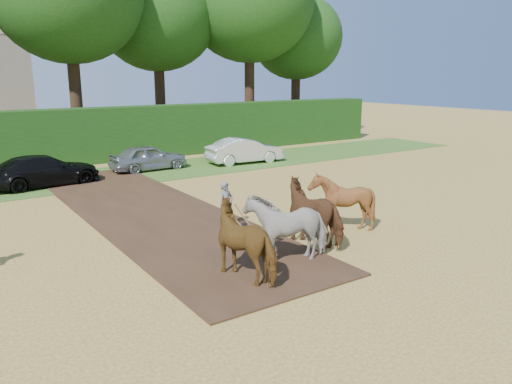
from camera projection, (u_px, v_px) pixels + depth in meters
name	position (u px, v px, depth m)	size (l,w,h in m)	color
ground	(207.00, 290.00, 11.38)	(120.00, 120.00, 0.00)	gold
earth_strip	(150.00, 211.00, 17.83)	(4.50, 17.00, 0.05)	#472D1C
grass_verge	(59.00, 182.00, 22.65)	(50.00, 5.00, 0.03)	#38601E
hedgerow	(36.00, 139.00, 25.94)	(46.00, 1.60, 3.00)	#14380F
plough_team	(300.00, 218.00, 13.83)	(6.17, 5.06, 1.85)	brown
parked_cars	(18.00, 172.00, 21.54)	(30.56, 3.01, 1.40)	#BABCC1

